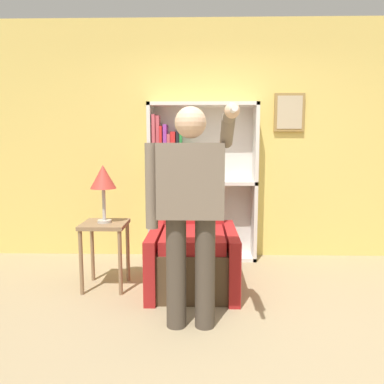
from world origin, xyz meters
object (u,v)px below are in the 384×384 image
table_lamp (103,179)px  armchair (193,250)px  side_table (105,235)px  bookcase (188,188)px  person_standing (190,203)px

table_lamp → armchair: bearing=5.3°
armchair → side_table: 0.85m
bookcase → side_table: bookcase is taller
bookcase → side_table: 1.25m
person_standing → table_lamp: size_ratio=3.02×
person_standing → side_table: (-0.83, 0.76, -0.44)m
person_standing → side_table: bearing=137.5°
bookcase → side_table: (-0.75, -0.94, -0.34)m
armchair → side_table: armchair is taller
bookcase → person_standing: bearing=-87.3°
bookcase → armchair: bearing=-84.4°
person_standing → side_table: size_ratio=2.58×
table_lamp → person_standing: bearing=-42.5°
bookcase → side_table: size_ratio=2.89×
armchair → person_standing: person_standing is taller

